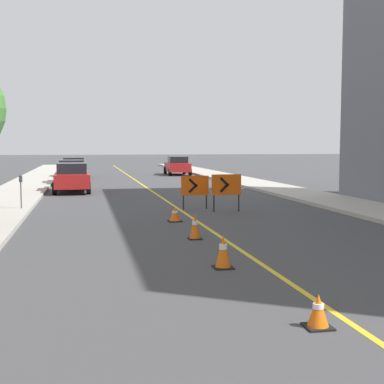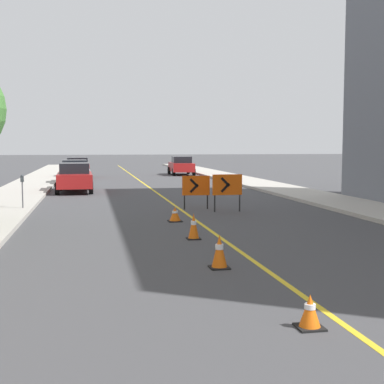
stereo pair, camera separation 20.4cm
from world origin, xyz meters
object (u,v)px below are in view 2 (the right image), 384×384
Objects in this scene: traffic_cone_farthest at (175,214)px; parked_car_opposite_side at (181,166)px; arrow_barricade_primary at (196,187)px; parking_meter_near_curb at (22,184)px; parked_car_curb_near at (75,178)px; arrow_barricade_secondary at (227,186)px; traffic_cone_third at (310,312)px; traffic_cone_fourth at (219,252)px; parked_car_curb_mid at (75,172)px; traffic_cone_fifth at (194,226)px; parked_car_curb_far at (78,168)px.

traffic_cone_farthest is 28.13m from parked_car_opposite_side.
arrow_barricade_primary is 24.70m from parked_car_opposite_side.
parked_car_curb_near is at bearing 78.29° from parking_meter_near_curb.
traffic_cone_third is at bearing -101.09° from arrow_barricade_secondary.
traffic_cone_third is 23.00m from parked_car_curb_near.
traffic_cone_fourth is 0.16× the size of parked_car_curb_near.
parked_car_curb_mid is 12.92m from parked_car_opposite_side.
parked_car_curb_mid reaches higher than parking_meter_near_curb.
traffic_cone_fifth reaches higher than traffic_cone_farthest.
parked_car_curb_mid reaches higher than arrow_barricade_secondary.
parked_car_opposite_side is (8.51, 15.67, 0.00)m from parked_car_curb_near.
parked_car_curb_near reaches higher than arrow_barricade_primary.
parked_car_opposite_side reaches higher than arrow_barricade_secondary.
arrow_barricade_primary is 0.31× the size of parked_car_curb_far.
arrow_barricade_secondary is 25.60m from parked_car_opposite_side.
traffic_cone_fourth is 19.21m from parked_car_curb_near.
parked_car_curb_near is (-4.94, 8.76, -0.10)m from arrow_barricade_primary.
traffic_cone_fourth reaches higher than traffic_cone_farthest.
parked_car_curb_mid is at bearing 90.35° from parked_car_curb_near.
arrow_barricade_primary reaches higher than traffic_cone_fifth.
traffic_cone_farthest is at bearing -74.56° from parked_car_curb_near.
traffic_cone_third is at bearing -84.47° from traffic_cone_fourth.
parked_car_curb_mid is at bearing 99.78° from traffic_cone_fifth.
parking_meter_near_curb is at bearing 111.01° from traffic_cone_third.
parked_car_opposite_side is at bearing 15.68° from parked_car_curb_far.
traffic_cone_third is at bearing -88.14° from traffic_cone_fifth.
arrow_barricade_secondary is (2.53, 9.10, 0.64)m from traffic_cone_fourth.
parked_car_curb_mid is at bearing 98.15° from traffic_cone_fourth.
traffic_cone_third is at bearing -81.67° from parked_car_curb_near.
traffic_cone_third is 38.64m from parked_car_opposite_side.
parked_car_curb_far reaches higher than arrow_barricade_primary.
arrow_barricade_primary is at bearing 78.23° from traffic_cone_fifth.
arrow_barricade_primary is at bearing -77.11° from parked_car_curb_far.
parked_car_opposite_side is at bearing 84.62° from arrow_barricade_primary.
traffic_cone_farthest is 0.39× the size of parking_meter_near_curb.
parked_car_curb_far is 3.37× the size of parking_meter_near_curb.
parked_car_curb_near and parked_car_opposite_side have the same top height.
parked_car_curb_near is at bearing 106.59° from traffic_cone_farthest.
traffic_cone_farthest is 0.11× the size of parked_car_curb_near.
parking_meter_near_curb reaches higher than traffic_cone_fifth.
parked_car_curb_far is 0.98× the size of parked_car_opposite_side.
traffic_cone_third is at bearing -91.80° from arrow_barricade_primary.
traffic_cone_third is at bearing -83.85° from parked_car_curb_far.
parked_car_curb_far is 8.97m from parked_car_opposite_side.
traffic_cone_fourth is 11.78m from parking_meter_near_curb.
parked_car_curb_mid is at bearing 111.89° from arrow_barricade_primary.
parking_meter_near_curb is (-10.24, -24.00, 0.25)m from parked_car_opposite_side.
parking_meter_near_curb is at bearing -94.32° from parked_car_curb_far.
traffic_cone_fourth is 3.47m from traffic_cone_fifth.
parking_meter_near_curb is at bearing -110.57° from parked_car_opposite_side.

